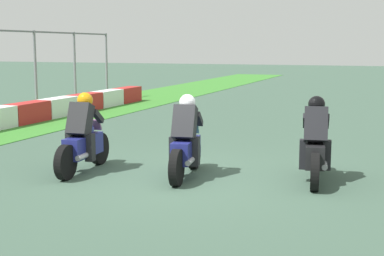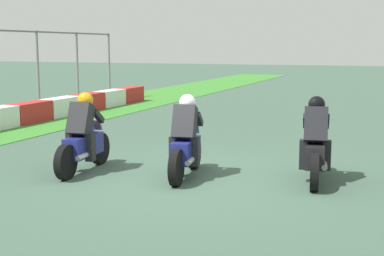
% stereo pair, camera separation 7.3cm
% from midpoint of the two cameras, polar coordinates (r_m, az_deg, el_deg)
% --- Properties ---
extents(ground_plane, '(120.00, 120.00, 0.00)m').
position_cam_midpoint_polar(ground_plane, '(10.16, -0.50, -5.15)').
color(ground_plane, '#3B5444').
extents(rider_lane_a, '(2.04, 0.59, 1.51)m').
position_cam_midpoint_polar(rider_lane_a, '(10.05, 12.32, -1.86)').
color(rider_lane_a, black).
rests_on(rider_lane_a, ground_plane).
extents(rider_lane_b, '(2.04, 0.59, 1.51)m').
position_cam_midpoint_polar(rider_lane_b, '(10.14, -0.82, -1.58)').
color(rider_lane_b, black).
rests_on(rider_lane_b, ground_plane).
extents(rider_lane_c, '(2.04, 0.55, 1.51)m').
position_cam_midpoint_polar(rider_lane_c, '(10.76, -11.28, -1.16)').
color(rider_lane_c, black).
rests_on(rider_lane_c, ground_plane).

